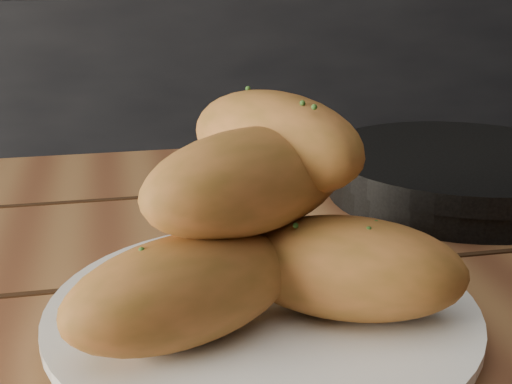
# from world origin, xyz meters

# --- Properties ---
(counter) EXTENTS (2.80, 0.60, 0.90)m
(counter) POSITION_xyz_m (0.00, 1.70, 0.45)
(counter) COLOR black
(counter) RESTS_ON ground
(plate) EXTENTS (0.29, 0.29, 0.02)m
(plate) POSITION_xyz_m (0.29, 0.38, 0.76)
(plate) COLOR white
(plate) RESTS_ON table
(bread_rolls) EXTENTS (0.27, 0.23, 0.14)m
(bread_rolls) POSITION_xyz_m (0.29, 0.38, 0.83)
(bread_rolls) COLOR #B86733
(bread_rolls) RESTS_ON plate
(skillet) EXTENTS (0.39, 0.28, 0.05)m
(skillet) POSITION_xyz_m (0.55, 0.61, 0.77)
(skillet) COLOR black
(skillet) RESTS_ON table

